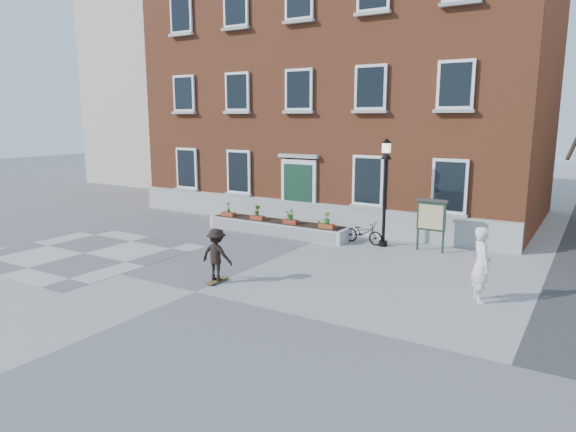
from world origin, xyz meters
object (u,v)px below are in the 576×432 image
Objects in this scene: lamp_post at (385,178)px; bystander at (481,265)px; skateboarder at (217,255)px; notice_board at (431,216)px; bicycle at (363,233)px.

bystander is at bearing -44.54° from lamp_post.
bystander is 7.12m from skateboarder.
lamp_post reaches higher than bystander.
lamp_post is at bearing 15.78° from bystander.
notice_board is (1.68, 0.15, -1.28)m from lamp_post.
lamp_post reaches higher than skateboarder.
bicycle is at bearing -178.61° from lamp_post.
bicycle is 2.26m from lamp_post.
bystander is 0.50× the size of lamp_post.
bicycle is 0.81× the size of bystander.
notice_board reaches higher than bicycle.
lamp_post is 2.48× the size of skateboarder.
notice_board is 1.18× the size of skateboarder.
skateboarder reaches higher than bicycle.
bystander reaches higher than bicycle.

